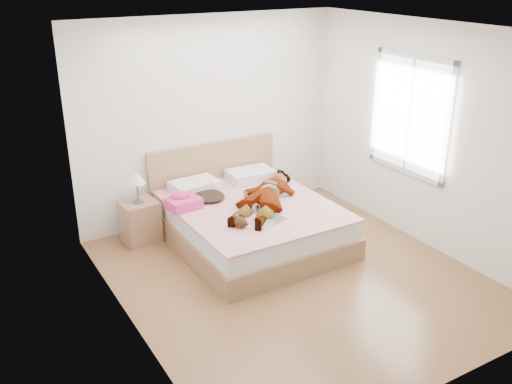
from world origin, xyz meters
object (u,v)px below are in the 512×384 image
at_px(phone, 213,185).
at_px(towel, 183,201).
at_px(magazine, 269,220).
at_px(nightstand, 140,218).
at_px(bed, 248,219).
at_px(woman, 266,192).
at_px(plush_toy, 240,222).
at_px(coffee_mug, 253,207).

relative_size(phone, towel, 0.23).
height_order(magazine, nightstand, nightstand).
distance_m(bed, towel, 0.84).
bearing_deg(bed, nightstand, 150.17).
height_order(woman, plush_toy, woman).
bearing_deg(coffee_mug, phone, 110.43).
distance_m(towel, plush_toy, 0.85).
relative_size(woman, plush_toy, 7.64).
xyz_separation_m(bed, plush_toy, (-0.42, -0.55, 0.29)).
bearing_deg(bed, magazine, -96.93).
relative_size(woman, phone, 17.83).
relative_size(magazine, plush_toy, 2.15).
distance_m(phone, nightstand, 0.98).
distance_m(phone, plush_toy, 0.87).
distance_m(bed, plush_toy, 0.75).
height_order(phone, bed, bed).
xyz_separation_m(towel, coffee_mug, (0.65, -0.51, -0.03)).
bearing_deg(plush_toy, nightstand, 120.74).
distance_m(phone, magazine, 0.93).
height_order(bed, towel, bed).
distance_m(bed, nightstand, 1.31).
bearing_deg(plush_toy, towel, 112.23).
relative_size(bed, plush_toy, 9.65).
distance_m(bed, magazine, 0.63).
relative_size(woman, bed, 0.79).
bearing_deg(phone, bed, -87.64).
relative_size(bed, coffee_mug, 15.74).
distance_m(bed, coffee_mug, 0.41).
xyz_separation_m(bed, magazine, (-0.07, -0.58, 0.24)).
relative_size(phone, bed, 0.04).
bearing_deg(woman, phone, -171.34).
bearing_deg(coffee_mug, bed, 72.13).
bearing_deg(bed, towel, 162.47).
height_order(woman, magazine, woman).
xyz_separation_m(magazine, coffee_mug, (-0.02, 0.30, 0.04)).
bearing_deg(woman, towel, -152.01).
xyz_separation_m(bed, nightstand, (-1.13, 0.65, 0.02)).
relative_size(magazine, coffee_mug, 3.50).
bearing_deg(nightstand, magazine, -49.14).
distance_m(woman, plush_toy, 0.77).
bearing_deg(plush_toy, coffee_mug, 39.80).
bearing_deg(coffee_mug, towel, 141.85).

